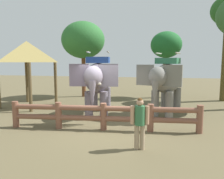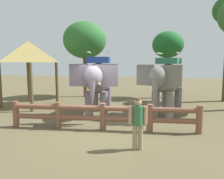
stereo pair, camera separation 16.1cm
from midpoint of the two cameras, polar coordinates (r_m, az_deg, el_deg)
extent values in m
plane|color=brown|center=(8.89, -1.44, -9.98)|extent=(60.00, 60.00, 0.00)
cylinder|color=brown|center=(9.76, -23.17, -5.82)|extent=(0.24, 0.24, 1.05)
cylinder|color=brown|center=(9.00, -13.22, -6.49)|extent=(0.24, 0.24, 1.05)
cylinder|color=brown|center=(8.55, -1.83, -7.02)|extent=(0.24, 0.24, 1.05)
cylinder|color=brown|center=(8.46, 10.31, -7.28)|extent=(0.24, 0.24, 1.05)
cylinder|color=brown|center=(8.75, 22.18, -7.22)|extent=(0.24, 0.24, 1.05)
cylinder|color=brown|center=(8.57, -1.83, -7.51)|extent=(7.13, 1.03, 0.20)
cylinder|color=brown|center=(8.48, -1.84, -4.89)|extent=(7.13, 1.03, 0.20)
cylinder|color=slate|center=(10.22, -1.65, -4.05)|extent=(0.38, 0.38, 1.27)
cylinder|color=slate|center=(10.31, -5.52, -3.98)|extent=(0.38, 0.38, 1.27)
cylinder|color=slate|center=(11.89, -0.75, -2.46)|extent=(0.38, 0.38, 1.27)
cylinder|color=slate|center=(11.98, -4.08, -2.41)|extent=(0.38, 0.38, 1.27)
ellipsoid|color=slate|center=(10.94, -3.00, 2.97)|extent=(1.71, 3.02, 1.48)
ellipsoid|color=slate|center=(9.26, -4.40, 3.36)|extent=(0.95, 1.07, 0.90)
cube|color=slate|center=(9.30, -0.53, 3.72)|extent=(0.86, 0.26, 0.95)
cube|color=slate|center=(9.49, -7.97, 3.72)|extent=(0.86, 0.26, 0.95)
cone|color=slate|center=(9.01, -4.68, -1.38)|extent=(0.34, 0.34, 1.16)
cone|color=beige|center=(9.02, -3.57, 1.60)|extent=(0.39, 0.17, 0.16)
cone|color=beige|center=(9.08, -5.65, 1.61)|extent=(0.39, 0.17, 0.16)
cube|color=#224390|center=(10.92, -3.03, 7.63)|extent=(1.22, 1.11, 0.30)
cylinder|color=#A59E8C|center=(10.87, -0.47, 9.65)|extent=(0.21, 0.86, 0.07)
cylinder|color=#A59E8C|center=(11.00, -5.59, 9.58)|extent=(0.21, 0.86, 0.07)
cylinder|color=slate|center=(10.68, 15.10, -3.86)|extent=(0.37, 0.37, 1.25)
cylinder|color=slate|center=(10.87, 11.59, -3.57)|extent=(0.37, 0.37, 1.25)
cylinder|color=slate|center=(12.30, 17.07, -2.51)|extent=(0.37, 0.37, 1.25)
cylinder|color=slate|center=(12.46, 13.99, -2.28)|extent=(0.37, 0.37, 1.25)
ellipsoid|color=slate|center=(11.43, 14.68, 2.78)|extent=(1.96, 3.04, 1.46)
ellipsoid|color=slate|center=(9.82, 12.21, 3.25)|extent=(1.02, 1.12, 0.89)
cube|color=slate|center=(9.77, 15.82, 3.42)|extent=(0.84, 0.35, 0.94)
cube|color=slate|center=(10.12, 9.13, 3.72)|extent=(0.84, 0.35, 0.94)
cone|color=slate|center=(9.58, 11.51, -1.12)|extent=(0.33, 0.33, 1.14)
cube|color=#2B6B46|center=(11.40, 14.82, 7.17)|extent=(1.28, 1.19, 0.29)
cylinder|color=#A59E8C|center=(11.29, 17.25, 8.99)|extent=(0.30, 0.83, 0.07)
cylinder|color=#A59E8C|center=(11.54, 12.56, 9.09)|extent=(0.30, 0.83, 0.07)
cylinder|color=tan|center=(6.81, 8.06, -12.14)|extent=(0.14, 0.14, 0.75)
cylinder|color=tan|center=(6.79, 6.62, -12.15)|extent=(0.14, 0.14, 0.75)
cylinder|color=#326940|center=(6.61, 7.43, -6.70)|extent=(0.36, 0.36, 0.58)
cylinder|color=tan|center=(6.63, 9.31, -6.57)|extent=(0.12, 0.12, 0.55)
cylinder|color=tan|center=(6.59, 5.54, -6.58)|extent=(0.12, 0.12, 0.55)
sphere|color=tan|center=(6.53, 7.48, -3.36)|extent=(0.21, 0.21, 0.21)
sphere|color=#593819|center=(6.52, 7.49, -2.86)|extent=(0.16, 0.16, 0.16)
cylinder|color=brown|center=(14.05, -13.73, 1.55)|extent=(0.18, 0.18, 2.60)
cylinder|color=brown|center=(12.32, -19.83, 0.58)|extent=(0.18, 0.18, 2.60)
cylinder|color=brown|center=(15.47, -20.46, 1.79)|extent=(0.18, 0.18, 2.60)
cylinder|color=brown|center=(13.92, -26.69, 0.94)|extent=(0.18, 0.18, 2.60)
pyramid|color=#9C884A|center=(13.84, -20.52, 9.13)|extent=(3.43, 3.43, 1.22)
cylinder|color=brown|center=(16.65, 14.29, 3.48)|extent=(0.40, 0.40, 3.25)
ellipsoid|color=#1D6028|center=(16.67, 14.53, 11.18)|extent=(2.23, 2.23, 1.89)
cylinder|color=brown|center=(16.86, -6.65, 3.89)|extent=(0.30, 0.30, 3.36)
ellipsoid|color=#2A692D|center=(16.91, -6.78, 12.58)|extent=(3.20, 3.20, 2.72)
camera|label=1|loc=(0.08, -89.53, 0.06)|focal=35.36mm
camera|label=2|loc=(0.08, 90.47, -0.06)|focal=35.36mm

